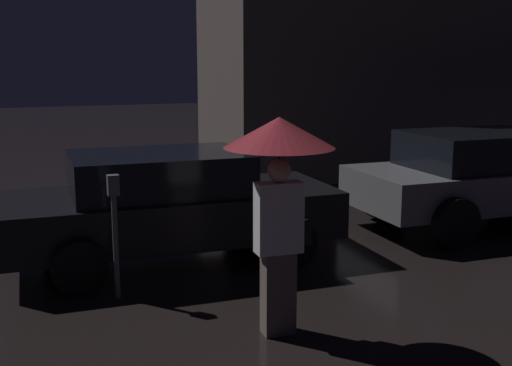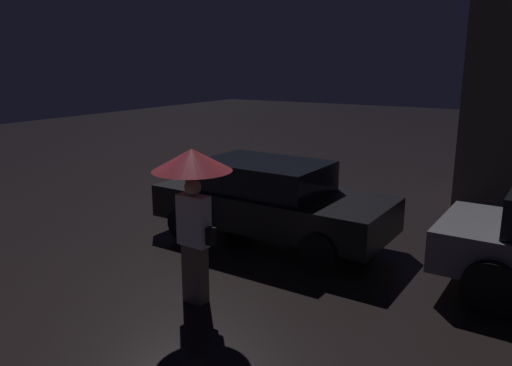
# 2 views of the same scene
# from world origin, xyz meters

# --- Properties ---
(parked_car_black) EXTENTS (4.21, 1.92, 1.40)m
(parked_car_black) POSITION_xyz_m (-9.76, 1.36, 0.73)
(parked_car_black) COLOR black
(parked_car_black) RESTS_ON ground
(pedestrian_with_umbrella) EXTENTS (1.01, 1.01, 2.04)m
(pedestrian_with_umbrella) POSITION_xyz_m (-9.39, -1.24, 1.60)
(pedestrian_with_umbrella) COLOR #66564C
(pedestrian_with_umbrella) RESTS_ON ground
(parking_meter) EXTENTS (0.12, 0.10, 1.36)m
(parking_meter) POSITION_xyz_m (-10.64, 0.24, 0.83)
(parking_meter) COLOR #4C5154
(parking_meter) RESTS_ON ground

